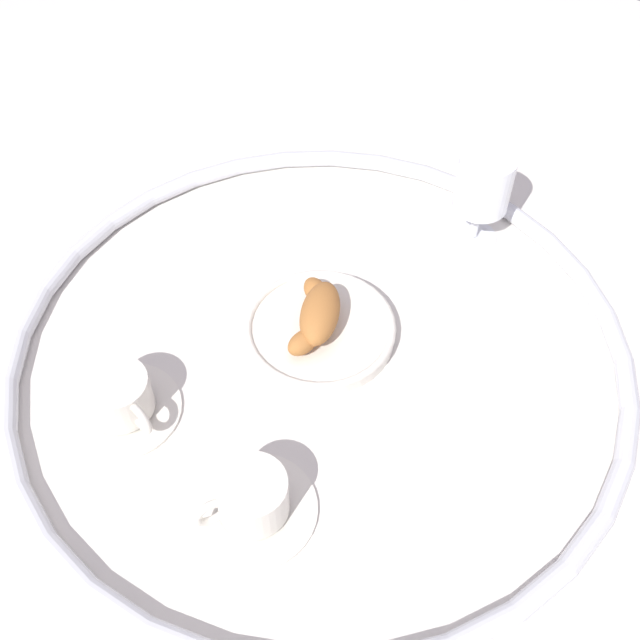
{
  "coord_description": "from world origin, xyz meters",
  "views": [
    {
      "loc": [
        -0.45,
        -0.34,
        0.75
      ],
      "look_at": [
        0.03,
        0.02,
        0.03
      ],
      "focal_mm": 42.2,
      "sensor_mm": 36.0,
      "label": 1
    }
  ],
  "objects_px": {
    "pastry_plate": "(320,329)",
    "coffee_cup_far": "(252,500)",
    "croissant_large": "(317,314)",
    "juice_glass_left": "(483,186)",
    "coffee_cup_near": "(121,400)"
  },
  "relations": [
    {
      "from": "pastry_plate",
      "to": "coffee_cup_far",
      "type": "relative_size",
      "value": 1.41
    },
    {
      "from": "croissant_large",
      "to": "juice_glass_left",
      "type": "xyz_separation_m",
      "value": [
        0.28,
        -0.07,
        0.05
      ]
    },
    {
      "from": "croissant_large",
      "to": "coffee_cup_near",
      "type": "relative_size",
      "value": 0.9
    },
    {
      "from": "coffee_cup_far",
      "to": "croissant_large",
      "type": "bearing_deg",
      "value": 21.27
    },
    {
      "from": "pastry_plate",
      "to": "croissant_large",
      "type": "distance_m",
      "value": 0.03
    },
    {
      "from": "pastry_plate",
      "to": "coffee_cup_far",
      "type": "xyz_separation_m",
      "value": [
        -0.24,
        -0.09,
        0.01
      ]
    },
    {
      "from": "coffee_cup_far",
      "to": "pastry_plate",
      "type": "bearing_deg",
      "value": 20.55
    },
    {
      "from": "juice_glass_left",
      "to": "coffee_cup_near",
      "type": "bearing_deg",
      "value": 160.4
    },
    {
      "from": "croissant_large",
      "to": "juice_glass_left",
      "type": "relative_size",
      "value": 0.88
    },
    {
      "from": "croissant_large",
      "to": "juice_glass_left",
      "type": "height_order",
      "value": "juice_glass_left"
    },
    {
      "from": "croissant_large",
      "to": "juice_glass_left",
      "type": "distance_m",
      "value": 0.29
    },
    {
      "from": "croissant_large",
      "to": "coffee_cup_near",
      "type": "distance_m",
      "value": 0.26
    },
    {
      "from": "pastry_plate",
      "to": "juice_glass_left",
      "type": "height_order",
      "value": "juice_glass_left"
    },
    {
      "from": "coffee_cup_near",
      "to": "juice_glass_left",
      "type": "distance_m",
      "value": 0.54
    },
    {
      "from": "coffee_cup_far",
      "to": "juice_glass_left",
      "type": "relative_size",
      "value": 0.97
    }
  ]
}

